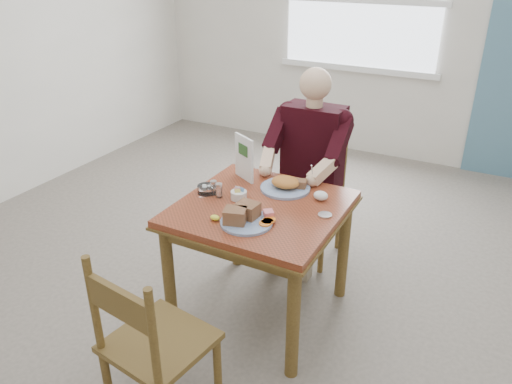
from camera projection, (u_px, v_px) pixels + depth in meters
The scene contains 16 objects.
floor at pixel (260, 310), 3.16m from camera, with size 6.00×6.00×0.00m, color #645A51.
wall_back at pixel (401, 23), 4.93m from camera, with size 5.50×5.50×0.00m, color beige.
lemon_wedge at pixel (215, 218), 2.67m from camera, with size 0.06×0.04×0.03m, color #FFF635.
napkin at pixel (321, 196), 2.88m from camera, with size 0.09×0.07×0.05m, color white.
metal_dish at pixel (325, 215), 2.72m from camera, with size 0.08×0.08×0.01m, color silver.
window at pixel (362, 0), 4.98m from camera, with size 1.72×0.04×1.42m.
table at pixel (261, 222), 2.88m from camera, with size 0.92×0.92×0.75m.
chair_far at pixel (312, 193), 3.59m from camera, with size 0.42×0.42×0.95m.
chair_near at pixel (152, 346), 2.21m from camera, with size 0.47×0.47×0.95m.
diner at pixel (309, 154), 3.37m from camera, with size 0.53×0.56×1.39m.
near_plate at pixel (245, 217), 2.64m from camera, with size 0.32×0.32×0.09m.
far_plate at pixel (286, 185), 3.00m from camera, with size 0.37×0.37×0.08m.
caddy at pixel (239, 195), 2.89m from camera, with size 0.10×0.10×0.07m.
shakers at pixel (216, 189), 2.92m from camera, with size 0.10×0.07×0.09m.
creamer at pixel (206, 189), 2.96m from camera, with size 0.11×0.11×0.05m.
menu at pixel (244, 158), 3.10m from camera, with size 0.18×0.11×0.28m.
Camera 1 is at (1.15, -2.23, 2.06)m, focal length 35.00 mm.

